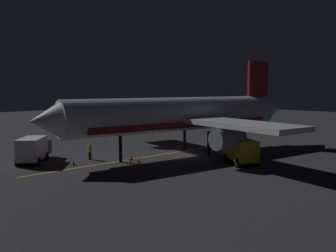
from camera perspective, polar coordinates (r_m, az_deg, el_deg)
The scene contains 10 objects.
ground_plane at distance 41.24m, azimuth 1.92°, elevation -4.76°, with size 180.00×180.00×0.20m, color #303034.
apron_guide_stripe at distance 39.69m, azimuth -3.92°, elevation -5.05°, with size 0.24×27.43×0.01m, color gold.
airliner at distance 40.96m, azimuth 2.58°, elevation 1.69°, with size 29.87×34.40×11.27m.
baggage_truck at distance 39.37m, azimuth -20.82°, elevation -3.57°, with size 5.66×5.44×2.64m.
catering_truck at distance 37.20m, azimuth 11.28°, elevation -3.91°, with size 5.95×4.82×2.52m.
ground_crew_worker at distance 39.09m, azimuth -12.49°, elevation -4.04°, with size 0.40×0.40×1.74m.
traffic_cone_near_left at distance 36.85m, azimuth -15.00°, elevation -5.73°, with size 0.50×0.50×0.55m.
traffic_cone_near_right at distance 36.34m, azimuth -6.13°, elevation -5.72°, with size 0.50×0.50×0.55m.
traffic_cone_under_wing at distance 38.42m, azimuth -5.98°, elevation -5.07°, with size 0.50×0.50×0.55m.
traffic_cone_far at distance 36.89m, azimuth -4.83°, elevation -5.53°, with size 0.50×0.50×0.55m.
Camera 1 is at (-26.89, 30.29, 7.67)m, focal length 37.81 mm.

